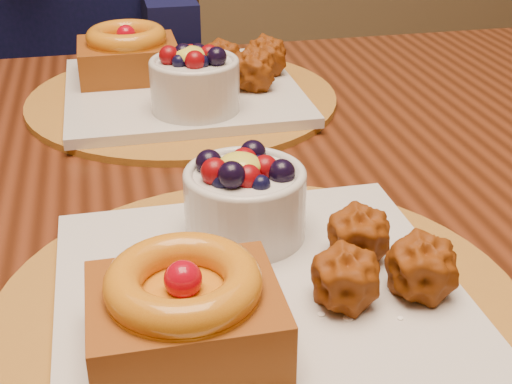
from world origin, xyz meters
TOP-DOWN VIEW (x-y plane):
  - dining_table at (0.06, 0.02)m, footprint 1.60×0.90m
  - place_setting_near at (0.06, -0.19)m, footprint 0.38×0.38m
  - place_setting_far at (0.06, 0.23)m, footprint 0.38×0.38m
  - chair_far at (-0.02, 0.84)m, footprint 0.53×0.53m

SIDE VIEW (x-z plane):
  - chair_far at x=-0.02m, z-range 0.05..1.01m
  - dining_table at x=0.06m, z-range 0.30..1.06m
  - place_setting_near at x=0.06m, z-range 0.74..0.83m
  - place_setting_far at x=0.06m, z-range 0.74..0.83m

